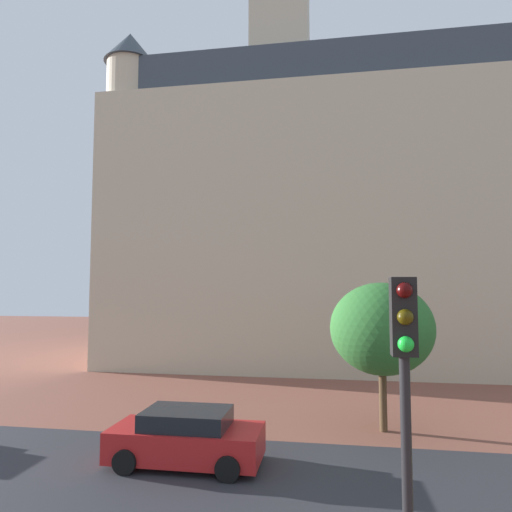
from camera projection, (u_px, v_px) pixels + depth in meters
ground_plane at (264, 488)px, 10.75m from camera, size 120.00×120.00×0.00m
street_asphalt_strip at (260, 501)px, 10.07m from camera, size 120.00×8.04×0.00m
landmark_building at (327, 215)px, 30.90m from camera, size 28.43×13.91×33.71m
car_red at (187, 438)px, 12.23m from camera, size 4.15×2.03×1.48m
traffic_light_pole at (406, 411)px, 5.00m from camera, size 0.28×0.34×4.95m
tree_curb_far at (382, 329)px, 15.26m from camera, size 3.51×3.51×5.03m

